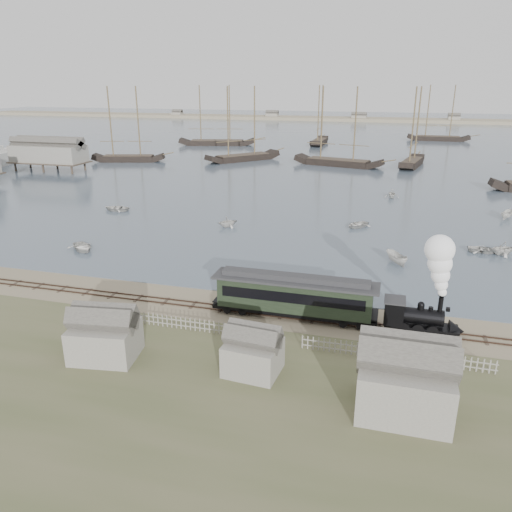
# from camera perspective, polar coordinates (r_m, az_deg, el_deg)

# --- Properties ---
(ground) EXTENTS (600.00, 600.00, 0.00)m
(ground) POSITION_cam_1_polar(r_m,az_deg,el_deg) (49.87, 1.18, -5.60)
(ground) COLOR tan
(ground) RESTS_ON ground
(harbor_water) EXTENTS (600.00, 336.00, 0.06)m
(harbor_water) POSITION_cam_1_polar(r_m,az_deg,el_deg) (215.17, 12.71, 13.29)
(harbor_water) COLOR #4B5A6B
(harbor_water) RESTS_ON ground
(rail_track) EXTENTS (120.00, 1.80, 0.16)m
(rail_track) POSITION_cam_1_polar(r_m,az_deg,el_deg) (48.10, 0.58, -6.53)
(rail_track) COLOR #3E2B22
(rail_track) RESTS_ON ground
(picket_fence_west) EXTENTS (19.00, 0.10, 1.20)m
(picket_fence_west) POSITION_cam_1_polar(r_m,az_deg,el_deg) (45.91, -9.00, -8.18)
(picket_fence_west) COLOR gray
(picket_fence_west) RESTS_ON ground
(picket_fence_east) EXTENTS (15.00, 0.10, 1.20)m
(picket_fence_east) POSITION_cam_1_polar(r_m,az_deg,el_deg) (42.03, 15.61, -11.47)
(picket_fence_east) COLOR gray
(picket_fence_east) RESTS_ON ground
(shed_left) EXTENTS (5.00, 4.00, 4.10)m
(shed_left) POSITION_cam_1_polar(r_m,az_deg,el_deg) (42.85, -16.67, -10.95)
(shed_left) COLOR gray
(shed_left) RESTS_ON ground
(shed_mid) EXTENTS (4.00, 3.50, 3.60)m
(shed_mid) POSITION_cam_1_polar(r_m,az_deg,el_deg) (39.22, -0.35, -13.08)
(shed_mid) COLOR gray
(shed_mid) RESTS_ON ground
(shed_right) EXTENTS (6.00, 5.00, 5.10)m
(shed_right) POSITION_cam_1_polar(r_m,az_deg,el_deg) (36.58, 16.31, -16.65)
(shed_right) COLOR gray
(shed_right) RESTS_ON ground
(far_spit) EXTENTS (500.00, 20.00, 1.80)m
(far_spit) POSITION_cam_1_polar(r_m,az_deg,el_deg) (294.82, 13.65, 14.74)
(far_spit) COLOR gray
(far_spit) RESTS_ON ground
(locomotive) EXTENTS (6.92, 2.58, 8.63)m
(locomotive) POSITION_cam_1_polar(r_m,az_deg,el_deg) (45.40, 19.65, -3.89)
(locomotive) COLOR black
(locomotive) RESTS_ON ground
(passenger_coach) EXTENTS (15.33, 2.96, 3.72)m
(passenger_coach) POSITION_cam_1_polar(r_m,az_deg,el_deg) (46.51, 4.40, -4.41)
(passenger_coach) COLOR black
(passenger_coach) RESTS_ON ground
(beached_dinghy) EXTENTS (2.83, 3.66, 0.70)m
(beached_dinghy) POSITION_cam_1_polar(r_m,az_deg,el_deg) (50.04, -1.19, -5.07)
(beached_dinghy) COLOR silver
(beached_dinghy) RESTS_ON ground
(rowboat_0) EXTENTS (5.26, 5.42, 0.92)m
(rowboat_0) POSITION_cam_1_polar(r_m,az_deg,el_deg) (69.14, -19.25, 0.98)
(rowboat_0) COLOR silver
(rowboat_0) RESTS_ON harbor_water
(rowboat_1) EXTENTS (4.06, 4.10, 1.64)m
(rowboat_1) POSITION_cam_1_polar(r_m,az_deg,el_deg) (76.00, -3.25, 3.94)
(rowboat_1) COLOR silver
(rowboat_1) RESTS_ON harbor_water
(rowboat_2) EXTENTS (3.73, 3.30, 1.41)m
(rowboat_2) POSITION_cam_1_polar(r_m,az_deg,el_deg) (62.77, 15.72, -0.24)
(rowboat_2) COLOR silver
(rowboat_2) RESTS_ON harbor_water
(rowboat_3) EXTENTS (2.92, 4.00, 0.81)m
(rowboat_3) POSITION_cam_1_polar(r_m,az_deg,el_deg) (70.94, 24.57, 0.69)
(rowboat_3) COLOR silver
(rowboat_3) RESTS_ON harbor_water
(rowboat_4) EXTENTS (4.00, 4.25, 1.78)m
(rowboat_4) POSITION_cam_1_polar(r_m,az_deg,el_deg) (70.86, 26.36, 0.82)
(rowboat_4) COLOR silver
(rowboat_4) RESTS_ON harbor_water
(rowboat_5) EXTENTS (3.69, 2.78, 1.34)m
(rowboat_5) POSITION_cam_1_polar(r_m,az_deg,el_deg) (90.09, 26.72, 4.24)
(rowboat_5) COLOR silver
(rowboat_5) RESTS_ON harbor_water
(rowboat_6) EXTENTS (3.20, 4.45, 0.92)m
(rowboat_6) POSITION_cam_1_polar(r_m,az_deg,el_deg) (89.04, -15.66, 5.31)
(rowboat_6) COLOR silver
(rowboat_6) RESTS_ON harbor_water
(rowboat_7) EXTENTS (3.42, 3.04, 1.66)m
(rowboat_7) POSITION_cam_1_polar(r_m,az_deg,el_deg) (98.68, 15.27, 6.89)
(rowboat_7) COLOR silver
(rowboat_7) RESTS_ON harbor_water
(rowboat_8) EXTENTS (4.92, 4.69, 0.83)m
(rowboat_8) POSITION_cam_1_polar(r_m,az_deg,el_deg) (77.41, 11.52, 3.55)
(rowboat_8) COLOR silver
(rowboat_8) RESTS_ON harbor_water
(schooner_0) EXTENTS (19.95, 9.73, 20.00)m
(schooner_0) POSITION_cam_1_polar(r_m,az_deg,el_deg) (143.39, -14.66, 14.36)
(schooner_0) COLOR black
(schooner_0) RESTS_ON harbor_water
(schooner_1) EXTENTS (18.47, 20.04, 20.00)m
(schooner_1) POSITION_cam_1_polar(r_m,az_deg,el_deg) (140.74, -1.52, 14.87)
(schooner_1) COLOR black
(schooner_1) RESTS_ON harbor_water
(schooner_2) EXTENTS (24.06, 10.84, 20.00)m
(schooner_2) POSITION_cam_1_polar(r_m,az_deg,el_deg) (133.63, 9.57, 14.38)
(schooner_2) COLOR black
(schooner_2) RESTS_ON harbor_water
(schooner_3) EXTENTS (7.62, 18.64, 20.00)m
(schooner_3) POSITION_cam_1_polar(r_m,az_deg,el_deg) (137.19, 17.77, 13.88)
(schooner_3) COLOR black
(schooner_3) RESTS_ON harbor_water
(schooner_6) EXTENTS (26.78, 12.09, 20.00)m
(schooner_6) POSITION_cam_1_polar(r_m,az_deg,el_deg) (176.92, -4.55, 15.74)
(schooner_6) COLOR black
(schooner_6) RESTS_ON harbor_water
(schooner_7) EXTENTS (4.58, 18.64, 20.00)m
(schooner_7) POSITION_cam_1_polar(r_m,az_deg,el_deg) (179.77, 7.37, 15.70)
(schooner_7) COLOR black
(schooner_7) RESTS_ON harbor_water
(schooner_8) EXTENTS (22.21, 5.20, 20.00)m
(schooner_8) POSITION_cam_1_polar(r_m,az_deg,el_deg) (201.80, 20.41, 15.08)
(schooner_8) COLOR black
(schooner_8) RESTS_ON harbor_water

